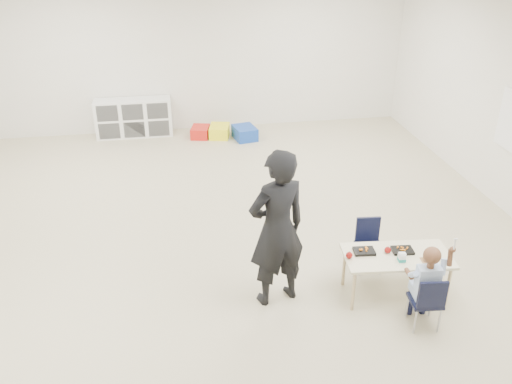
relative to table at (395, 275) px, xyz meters
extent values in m
plane|color=beige|center=(-1.71, 1.15, -0.26)|extent=(9.00, 9.00, 0.00)
plane|color=white|center=(-1.71, 1.15, 2.54)|extent=(9.00, 9.00, 0.00)
cube|color=white|center=(-1.71, 5.65, 1.14)|extent=(8.00, 0.02, 2.80)
cube|color=beige|center=(0.00, 0.00, 0.24)|extent=(1.17, 0.67, 0.03)
cube|color=black|center=(0.08, 0.05, 0.27)|extent=(0.23, 0.18, 0.03)
cube|color=black|center=(-0.33, 0.10, 0.27)|extent=(0.23, 0.18, 0.03)
cube|color=white|center=(-0.01, -0.12, 0.30)|extent=(0.08, 0.08, 0.10)
ellipsoid|color=tan|center=(0.26, -0.15, 0.29)|extent=(0.09, 0.09, 0.07)
sphere|color=maroon|center=(-0.09, 0.05, 0.29)|extent=(0.07, 0.07, 0.07)
sphere|color=maroon|center=(-0.52, 0.03, 0.29)|extent=(0.07, 0.07, 0.07)
cube|color=white|center=(-2.91, 5.43, 0.09)|extent=(1.40, 0.40, 0.70)
cube|color=white|center=(2.27, 1.75, 0.99)|extent=(0.02, 0.60, 0.80)
imported|color=black|center=(-1.27, 0.15, 0.61)|extent=(0.73, 0.58, 1.74)
cube|color=red|center=(-1.70, 5.13, -0.16)|extent=(0.40, 0.47, 0.20)
cube|color=#FFF51A|center=(-1.35, 5.08, -0.15)|extent=(0.44, 0.51, 0.22)
cube|color=#1640A8|center=(-0.90, 4.90, -0.14)|extent=(0.46, 0.54, 0.23)
camera|label=1|loc=(-2.27, -4.46, 3.42)|focal=38.00mm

